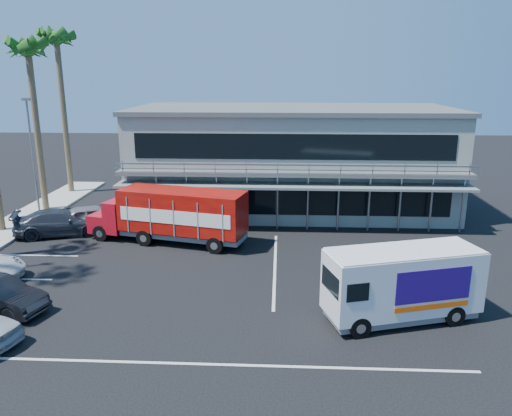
{
  "coord_description": "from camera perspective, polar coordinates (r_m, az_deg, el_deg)",
  "views": [
    {
      "loc": [
        2.22,
        -20.99,
        9.69
      ],
      "look_at": [
        0.87,
        6.03,
        2.3
      ],
      "focal_mm": 35.0,
      "sensor_mm": 36.0,
      "label": 1
    }
  ],
  "objects": [
    {
      "name": "ground",
      "position": [
        23.22,
        -2.93,
        -9.41
      ],
      "size": [
        120.0,
        120.0,
        0.0
      ],
      "primitive_type": "plane",
      "color": "black",
      "rests_on": "ground"
    },
    {
      "name": "building",
      "position": [
        36.44,
        4.07,
        5.71
      ],
      "size": [
        22.4,
        12.0,
        7.3
      ],
      "color": "gray",
      "rests_on": "ground"
    },
    {
      "name": "white_van",
      "position": [
        20.84,
        16.36,
        -8.27
      ],
      "size": [
        6.47,
        3.73,
        2.99
      ],
      "rotation": [
        0.0,
        0.0,
        0.28
      ],
      "color": "silver",
      "rests_on": "ground"
    },
    {
      "name": "parked_car_d",
      "position": [
        32.8,
        -21.38,
        -1.54
      ],
      "size": [
        5.89,
        3.75,
        1.59
      ],
      "primitive_type": "imported",
      "rotation": [
        0.0,
        0.0,
        1.87
      ],
      "color": "#272B34",
      "rests_on": "ground"
    },
    {
      "name": "light_pole_far",
      "position": [
        36.33,
        -24.18,
        5.73
      ],
      "size": [
        0.5,
        0.25,
        8.09
      ],
      "color": "gray",
      "rests_on": "ground"
    },
    {
      "name": "palm_e",
      "position": [
        37.97,
        -24.52,
        15.3
      ],
      "size": [
        2.8,
        2.8,
        12.25
      ],
      "color": "brown",
      "rests_on": "ground"
    },
    {
      "name": "palm_f",
      "position": [
        43.15,
        -21.76,
        16.61
      ],
      "size": [
        2.8,
        2.8,
        13.25
      ],
      "color": "brown",
      "rests_on": "ground"
    },
    {
      "name": "parked_car_e",
      "position": [
        33.08,
        -18.01,
        -1.05
      ],
      "size": [
        5.17,
        3.75,
        1.64
      ],
      "primitive_type": "imported",
      "rotation": [
        0.0,
        0.0,
        2.0
      ],
      "color": "gray",
      "rests_on": "ground"
    },
    {
      "name": "red_truck",
      "position": [
        29.29,
        -9.54,
        -0.68
      ],
      "size": [
        9.68,
        4.41,
        3.18
      ],
      "rotation": [
        0.0,
        0.0,
        -0.25
      ],
      "color": "#AD0D19",
      "rests_on": "ground"
    }
  ]
}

